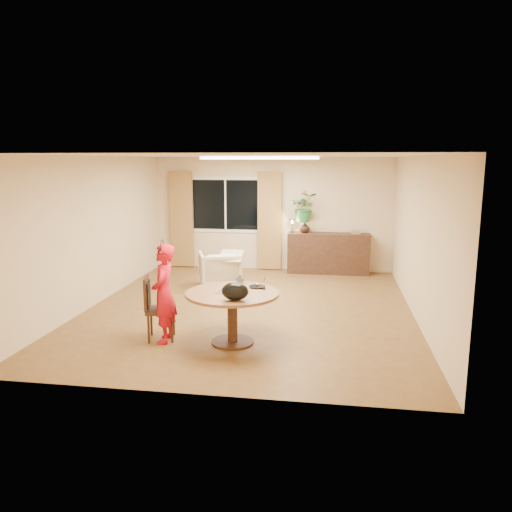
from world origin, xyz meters
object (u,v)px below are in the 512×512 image
(child, at_px, (164,294))
(sideboard, at_px, (328,253))
(armchair, at_px, (220,269))
(dining_chair, at_px, (161,308))
(dining_table, at_px, (232,303))

(child, bearing_deg, sideboard, 148.28)
(armchair, xyz_separation_m, sideboard, (2.15, 1.63, 0.09))
(dining_chair, relative_size, child, 0.66)
(dining_table, bearing_deg, child, -175.32)
(dining_table, height_order, armchair, dining_table)
(armchair, distance_m, sideboard, 2.70)
(dining_table, bearing_deg, sideboard, 74.74)
(armchair, height_order, sideboard, sideboard)
(dining_table, bearing_deg, dining_chair, 179.81)
(dining_table, distance_m, child, 0.97)
(dining_table, relative_size, sideboard, 0.71)
(dining_table, xyz_separation_m, armchair, (-0.87, 3.03, -0.22))
(child, height_order, armchair, child)
(dining_table, height_order, dining_chair, dining_chair)
(dining_chair, height_order, armchair, dining_chair)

